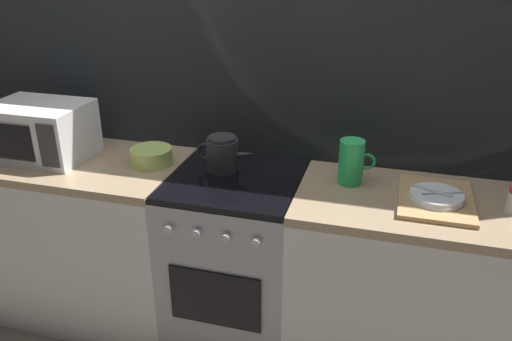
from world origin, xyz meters
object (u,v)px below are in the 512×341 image
object	(u,v)px
stove_unit	(236,261)
dish_pile	(436,198)
kettle	(223,154)
mixing_bowl	(151,156)
pitcher	(351,162)
microwave	(41,131)

from	to	relation	value
stove_unit	dish_pile	size ratio (longest dim) A/B	2.25
kettle	mixing_bowl	size ratio (longest dim) A/B	1.42
kettle	dish_pile	size ratio (longest dim) A/B	0.71
kettle	mixing_bowl	distance (m)	0.36
kettle	pitcher	world-z (taller)	pitcher
kettle	pitcher	bearing A→B (deg)	1.77
mixing_bowl	dish_pile	size ratio (longest dim) A/B	0.50
pitcher	dish_pile	bearing A→B (deg)	-14.57
microwave	kettle	bearing A→B (deg)	5.26
kettle	mixing_bowl	bearing A→B (deg)	-175.49
kettle	microwave	bearing A→B (deg)	-174.74
mixing_bowl	dish_pile	xyz separation A→B (m)	(1.31, -0.05, -0.02)
microwave	kettle	xyz separation A→B (m)	(0.91, 0.08, -0.05)
stove_unit	microwave	bearing A→B (deg)	-179.54
kettle	dish_pile	world-z (taller)	kettle
kettle	pitcher	distance (m)	0.59
mixing_bowl	dish_pile	distance (m)	1.31
microwave	pitcher	distance (m)	1.51
pitcher	dish_pile	size ratio (longest dim) A/B	0.50
kettle	stove_unit	bearing A→B (deg)	-43.35
stove_unit	mixing_bowl	bearing A→B (deg)	173.63
pitcher	microwave	bearing A→B (deg)	-176.10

